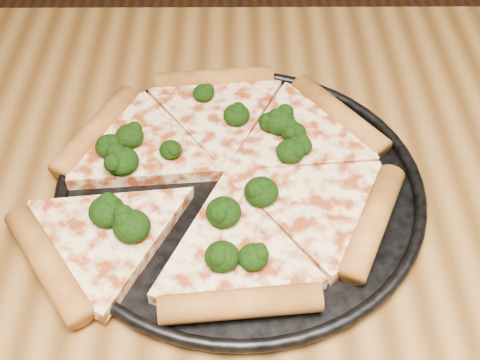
{
  "coord_description": "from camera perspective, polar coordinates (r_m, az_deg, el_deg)",
  "views": [
    {
      "loc": [
        -0.1,
        -0.25,
        1.17
      ],
      "look_at": [
        -0.1,
        0.14,
        0.77
      ],
      "focal_mm": 46.64,
      "sensor_mm": 36.0,
      "label": 1
    }
  ],
  "objects": [
    {
      "name": "pizza_pan",
      "position": [
        0.56,
        -0.0,
        -0.59
      ],
      "size": [
        0.33,
        0.33,
        0.02
      ],
      "color": "black",
      "rests_on": "dining_table"
    },
    {
      "name": "broccoli_florets",
      "position": [
        0.55,
        -3.32,
        0.82
      ],
      "size": [
        0.2,
        0.23,
        0.02
      ],
      "color": "black",
      "rests_on": "pizza"
    },
    {
      "name": "pizza",
      "position": [
        0.56,
        -1.84,
        0.42
      ],
      "size": [
        0.35,
        0.32,
        0.02
      ],
      "rotation": [
        0.0,
        0.0,
        0.09
      ],
      "color": "#FFD89C",
      "rests_on": "pizza_pan"
    }
  ]
}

